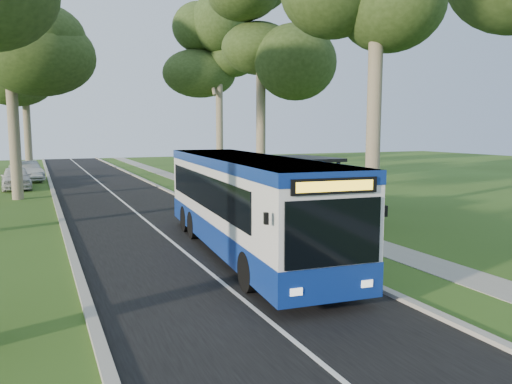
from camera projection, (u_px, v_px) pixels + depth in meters
ground at (298, 252)px, 16.81m from camera, size 120.00×120.00×0.00m
road at (137, 214)px, 24.47m from camera, size 7.00×100.00×0.02m
kerb_east at (205, 208)px, 25.87m from camera, size 0.25×100.00×0.12m
kerb_west at (61, 218)px, 23.06m from camera, size 0.25×100.00×0.12m
centre_line at (137, 213)px, 24.47m from camera, size 0.12×100.00×0.00m
footpath at (258, 205)px, 27.08m from camera, size 1.50×100.00×0.02m
bus at (246, 204)px, 16.39m from camera, size 3.52×12.37×3.24m
bus_stop_sign at (290, 199)px, 18.90m from camera, size 0.09×0.34×2.40m
bus_shelter at (313, 178)px, 20.73m from camera, size 1.98×3.51×2.96m
litter_bin at (313, 237)px, 17.20m from camera, size 0.49×0.49×0.86m
car_white at (16, 178)px, 34.54m from camera, size 2.09×4.73×1.58m
car_silver at (26, 171)px, 39.48m from camera, size 2.75×5.15×1.61m
tree_west_c at (8, 29)px, 28.29m from camera, size 5.20×5.20×13.21m
tree_west_e at (23, 55)px, 46.49m from camera, size 5.20×5.20×14.86m
tree_east_c at (261, 29)px, 34.49m from camera, size 5.20×5.20×14.89m
tree_east_d at (219, 60)px, 45.93m from camera, size 5.20×5.20×14.10m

